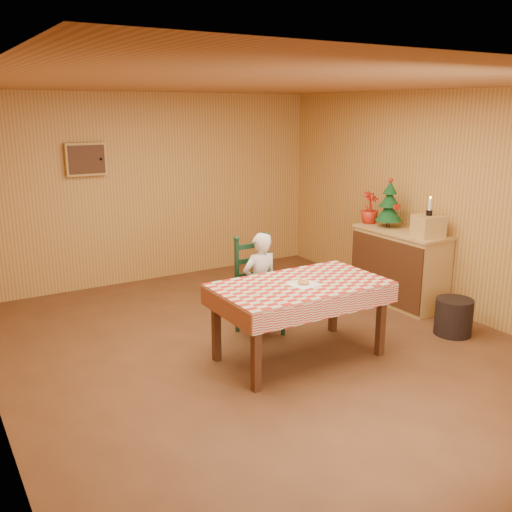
{
  "coord_description": "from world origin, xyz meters",
  "views": [
    {
      "loc": [
        -2.88,
        -4.53,
        2.39
      ],
      "look_at": [
        0.0,
        0.2,
        0.95
      ],
      "focal_mm": 40.0,
      "sensor_mm": 36.0,
      "label": 1
    }
  ],
  "objects": [
    {
      "name": "seated_child",
      "position": [
        0.19,
        0.43,
        0.56
      ],
      "size": [
        0.41,
        0.27,
        1.12
      ],
      "primitive_type": "imported",
      "rotation": [
        0.0,
        0.0,
        3.14
      ],
      "color": "silver",
      "rests_on": "ground"
    },
    {
      "name": "donut",
      "position": [
        0.19,
        -0.35,
        0.79
      ],
      "size": [
        0.14,
        0.14,
        0.04
      ],
      "primitive_type": "torus",
      "rotation": [
        0.0,
        0.0,
        0.29
      ],
      "color": "#D6974C",
      "rests_on": "napkin"
    },
    {
      "name": "napkin",
      "position": [
        0.19,
        -0.35,
        0.77
      ],
      "size": [
        0.3,
        0.3,
        0.0
      ],
      "primitive_type": "cube",
      "rotation": [
        0.0,
        0.0,
        0.17
      ],
      "color": "white",
      "rests_on": "dining_table"
    },
    {
      "name": "candle_set",
      "position": [
        2.23,
        -0.0,
        1.24
      ],
      "size": [
        0.07,
        0.07,
        0.22
      ],
      "color": "black",
      "rests_on": "crate"
    },
    {
      "name": "crate",
      "position": [
        2.23,
        -0.0,
        1.06
      ],
      "size": [
        0.36,
        0.36,
        0.25
      ],
      "primitive_type": "cube",
      "rotation": [
        0.0,
        0.0,
        -0.21
      ],
      "color": "tan",
      "rests_on": "shelf_unit"
    },
    {
      "name": "shelf_unit",
      "position": [
        2.22,
        0.4,
        0.47
      ],
      "size": [
        0.54,
        1.24,
        0.93
      ],
      "color": "tan",
      "rests_on": "ground"
    },
    {
      "name": "ground",
      "position": [
        0.0,
        0.0,
        0.0
      ],
      "size": [
        6.0,
        6.0,
        0.0
      ],
      "primitive_type": "plane",
      "color": "brown",
      "rests_on": "ground"
    },
    {
      "name": "ladder_chair",
      "position": [
        0.19,
        0.48,
        0.5
      ],
      "size": [
        0.44,
        0.4,
        1.08
      ],
      "color": "black",
      "rests_on": "ground"
    },
    {
      "name": "flower_arrangement",
      "position": [
        2.18,
        0.95,
        1.14
      ],
      "size": [
        0.25,
        0.25,
        0.41
      ],
      "primitive_type": "imported",
      "rotation": [
        0.0,
        0.0,
        0.09
      ],
      "color": "#AD2010",
      "rests_on": "shelf_unit"
    },
    {
      "name": "dining_table",
      "position": [
        0.19,
        -0.3,
        0.69
      ],
      "size": [
        1.66,
        0.96,
        0.77
      ],
      "color": "#482513",
      "rests_on": "ground"
    },
    {
      "name": "cabin_walls",
      "position": [
        -0.0,
        0.53,
        1.83
      ],
      "size": [
        5.1,
        6.05,
        2.65
      ],
      "color": "#C99248",
      "rests_on": "ground"
    },
    {
      "name": "christmas_tree",
      "position": [
        2.23,
        0.65,
        1.21
      ],
      "size": [
        0.34,
        0.34,
        0.62
      ],
      "color": "#482513",
      "rests_on": "shelf_unit"
    },
    {
      "name": "storage_bin",
      "position": [
        1.97,
        -0.68,
        0.2
      ],
      "size": [
        0.46,
        0.46,
        0.4
      ],
      "primitive_type": "cylinder",
      "rotation": [
        0.0,
        0.0,
        0.17
      ],
      "color": "black",
      "rests_on": "ground"
    }
  ]
}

